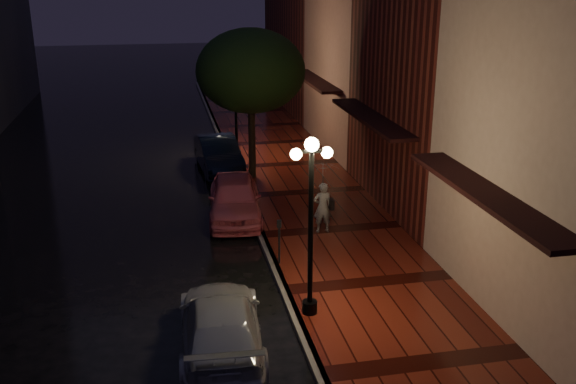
{
  "coord_description": "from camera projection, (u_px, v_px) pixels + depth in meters",
  "views": [
    {
      "loc": [
        -2.85,
        -18.22,
        7.85
      ],
      "look_at": [
        0.89,
        0.27,
        1.4
      ],
      "focal_mm": 40.0,
      "sensor_mm": 36.0,
      "label": 1
    }
  ],
  "objects": [
    {
      "name": "pink_car",
      "position": [
        235.0,
        198.0,
        21.41
      ],
      "size": [
        2.11,
        4.38,
        1.44
      ],
      "primitive_type": "imported",
      "rotation": [
        0.0,
        0.0,
        -0.1
      ],
      "color": "#CF5563",
      "rests_on": "ground"
    },
    {
      "name": "streetlamp_far",
      "position": [
        236.0,
        102.0,
        27.54
      ],
      "size": [
        0.96,
        0.36,
        4.31
      ],
      "color": "black",
      "rests_on": "sidewalk"
    },
    {
      "name": "storefront_extra",
      "position": [
        323.0,
        24.0,
        38.21
      ],
      "size": [
        5.0,
        12.0,
        10.0
      ],
      "primitive_type": "cube",
      "color": "#511914",
      "rests_on": "ground"
    },
    {
      "name": "ground",
      "position": [
        262.0,
        239.0,
        19.97
      ],
      "size": [
        120.0,
        120.0,
        0.0
      ],
      "primitive_type": "plane",
      "color": "black",
      "rests_on": "ground"
    },
    {
      "name": "storefront_far",
      "position": [
        377.0,
        51.0,
        29.1
      ],
      "size": [
        5.0,
        8.0,
        9.0
      ],
      "primitive_type": "cube",
      "color": "#8C5951",
      "rests_on": "ground"
    },
    {
      "name": "storefront_mid",
      "position": [
        457.0,
        48.0,
        21.36
      ],
      "size": [
        5.0,
        8.0,
        11.0
      ],
      "primitive_type": "cube",
      "color": "#511914",
      "rests_on": "ground"
    },
    {
      "name": "woman_with_umbrella",
      "position": [
        323.0,
        186.0,
        19.69
      ],
      "size": [
        0.94,
        0.95,
        2.26
      ],
      "rotation": [
        0.0,
        0.0,
        3.14
      ],
      "color": "silver",
      "rests_on": "sidewalk"
    },
    {
      "name": "parking_meter",
      "position": [
        279.0,
        237.0,
        17.71
      ],
      "size": [
        0.14,
        0.12,
        1.29
      ],
      "rotation": [
        0.0,
        0.0,
        -0.3
      ],
      "color": "black",
      "rests_on": "sidewalk"
    },
    {
      "name": "streetlamp_near",
      "position": [
        311.0,
        217.0,
        14.56
      ],
      "size": [
        0.96,
        0.36,
        4.31
      ],
      "color": "black",
      "rests_on": "sidewalk"
    },
    {
      "name": "sidewalk",
      "position": [
        332.0,
        231.0,
        20.37
      ],
      "size": [
        4.5,
        60.0,
        0.15
      ],
      "primitive_type": "cube",
      "color": "#40110B",
      "rests_on": "ground"
    },
    {
      "name": "navy_car",
      "position": [
        218.0,
        154.0,
        26.63
      ],
      "size": [
        1.84,
        4.45,
        1.43
      ],
      "primitive_type": "imported",
      "rotation": [
        0.0,
        0.0,
        0.08
      ],
      "color": "black",
      "rests_on": "ground"
    },
    {
      "name": "silver_car",
      "position": [
        221.0,
        325.0,
        13.87
      ],
      "size": [
        2.03,
        4.47,
        1.27
      ],
      "primitive_type": "imported",
      "rotation": [
        0.0,
        0.0,
        3.08
      ],
      "color": "#A3A4AA",
      "rests_on": "ground"
    },
    {
      "name": "curb",
      "position": [
        262.0,
        237.0,
        19.95
      ],
      "size": [
        0.25,
        60.0,
        0.15
      ],
      "primitive_type": "cube",
      "color": "#595451",
      "rests_on": "ground"
    },
    {
      "name": "street_tree",
      "position": [
        251.0,
        74.0,
        24.27
      ],
      "size": [
        4.16,
        4.16,
        5.8
      ],
      "color": "black",
      "rests_on": "sidewalk"
    }
  ]
}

